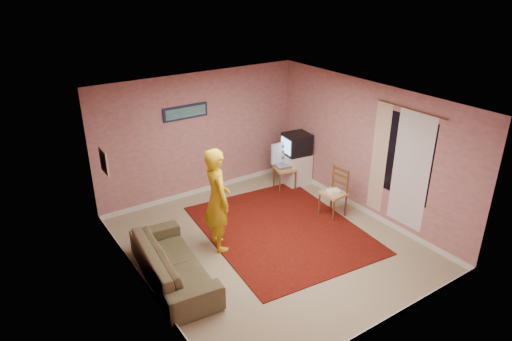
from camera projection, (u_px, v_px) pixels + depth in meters
ground at (269, 244)px, 8.03m from camera, size 5.00×5.00×0.00m
wall_back at (200, 135)px, 9.40m from camera, size 4.50×0.02×2.60m
wall_front at (388, 248)px, 5.61m from camera, size 4.50×0.02×2.60m
wall_left at (139, 215)px, 6.36m from camera, size 0.02×5.00×2.60m
wall_right at (367, 150)px, 8.65m from camera, size 0.02×5.00×2.60m
ceiling at (271, 101)px, 6.97m from camera, size 4.50×5.00×0.02m
baseboard_back at (203, 190)px, 9.90m from camera, size 4.50×0.02×0.10m
baseboard_front at (377, 326)px, 6.13m from camera, size 4.50×0.02×0.10m
baseboard_left at (149, 288)px, 6.87m from camera, size 0.02×5.00×0.10m
baseboard_right at (360, 208)px, 9.16m from camera, size 0.02×5.00×0.10m
window at (406, 157)px, 7.91m from camera, size 0.01×1.10×1.50m
curtain_sheer at (411, 171)px, 7.87m from camera, size 0.01×0.75×2.10m
curtain_floral at (379, 158)px, 8.39m from camera, size 0.01×0.35×2.10m
curtain_rod at (411, 109)px, 7.53m from camera, size 0.02×1.40×0.02m
picture_back at (186, 112)px, 9.00m from camera, size 0.95×0.04×0.28m
picture_left at (104, 161)px, 7.48m from camera, size 0.04×0.38×0.42m
area_rug at (281, 229)px, 8.48m from camera, size 2.91×3.50×0.02m
tv_cabinet at (296, 168)px, 10.19m from camera, size 0.55×0.50×0.70m
crt_tv at (296, 144)px, 9.95m from camera, size 0.60×0.55×0.47m
chair_a at (285, 163)px, 9.87m from camera, size 0.52×0.50×0.52m
dvd_player at (285, 166)px, 9.89m from camera, size 0.44×0.35×0.07m
blue_throw at (280, 153)px, 9.93m from camera, size 0.44×0.06×0.46m
chair_b at (334, 188)px, 8.76m from camera, size 0.45×0.47×0.52m
game_console at (333, 191)px, 8.79m from camera, size 0.28×0.23×0.05m
sofa at (173, 263)px, 7.02m from camera, size 1.02×2.17×0.61m
person at (217, 200)px, 7.61m from camera, size 0.54×0.73×1.83m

